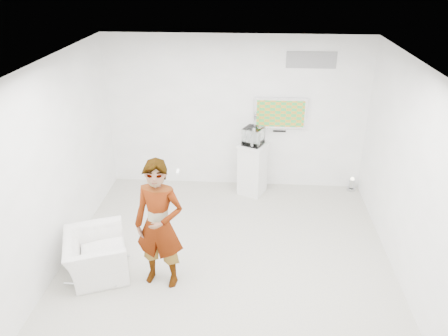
# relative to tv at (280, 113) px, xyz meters

# --- Properties ---
(room) EXTENTS (5.01, 5.01, 3.00)m
(room) POSITION_rel_tv_xyz_m (-0.85, -2.45, -0.05)
(room) COLOR beige
(room) RESTS_ON ground
(tv) EXTENTS (1.00, 0.08, 0.60)m
(tv) POSITION_rel_tv_xyz_m (0.00, 0.00, 0.00)
(tv) COLOR silver
(tv) RESTS_ON room
(logo_decal) EXTENTS (0.90, 0.02, 0.30)m
(logo_decal) POSITION_rel_tv_xyz_m (0.50, 0.04, 1.00)
(logo_decal) COLOR gray
(logo_decal) RESTS_ON room
(person) EXTENTS (0.76, 0.56, 1.90)m
(person) POSITION_rel_tv_xyz_m (-1.74, -3.06, -0.60)
(person) COLOR white
(person) RESTS_ON room
(armchair) EXTENTS (1.13, 1.20, 0.63)m
(armchair) POSITION_rel_tv_xyz_m (-2.73, -2.94, -1.24)
(armchair) COLOR white
(armchair) RESTS_ON room
(pedestal) EXTENTS (0.66, 0.66, 1.03)m
(pedestal) POSITION_rel_tv_xyz_m (-0.50, -0.33, -1.04)
(pedestal) COLOR silver
(pedestal) RESTS_ON room
(floor_uplight) EXTENTS (0.22, 0.22, 0.27)m
(floor_uplight) POSITION_rel_tv_xyz_m (1.49, -0.11, -1.41)
(floor_uplight) COLOR silver
(floor_uplight) RESTS_ON room
(vitrine) EXTENTS (0.45, 0.45, 0.33)m
(vitrine) POSITION_rel_tv_xyz_m (-0.50, -0.33, -0.36)
(vitrine) COLOR silver
(vitrine) RESTS_ON pedestal
(console) EXTENTS (0.07, 0.16, 0.22)m
(console) POSITION_rel_tv_xyz_m (-0.50, -0.33, -0.41)
(console) COLOR silver
(console) RESTS_ON pedestal
(wii_remote) EXTENTS (0.04, 0.13, 0.03)m
(wii_remote) POSITION_rel_tv_xyz_m (-1.47, -2.95, 0.16)
(wii_remote) COLOR silver
(wii_remote) RESTS_ON person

